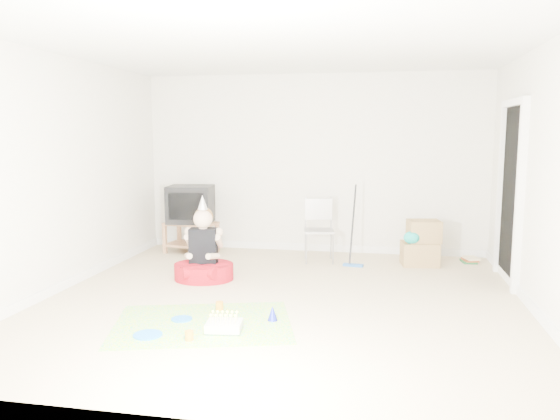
% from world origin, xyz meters
% --- Properties ---
extents(ground, '(5.00, 5.00, 0.00)m').
position_xyz_m(ground, '(0.00, 0.00, 0.00)').
color(ground, beige).
rests_on(ground, ground).
extents(doorway_recess, '(0.02, 0.90, 2.05)m').
position_xyz_m(doorway_recess, '(2.48, 1.20, 1.02)').
color(doorway_recess, black).
rests_on(doorway_recess, ground).
extents(tv_stand, '(0.79, 0.58, 0.45)m').
position_xyz_m(tv_stand, '(-1.74, 2.04, 0.27)').
color(tv_stand, '#9D6B47').
rests_on(tv_stand, ground).
extents(crt_tv, '(0.68, 0.58, 0.54)m').
position_xyz_m(crt_tv, '(-1.74, 2.04, 0.72)').
color(crt_tv, black).
rests_on(crt_tv, tv_stand).
extents(folding_chair, '(0.46, 0.44, 0.88)m').
position_xyz_m(folding_chair, '(0.17, 1.82, 0.43)').
color(folding_chair, '#939398').
rests_on(folding_chair, ground).
extents(cardboard_boxes, '(0.53, 0.44, 0.60)m').
position_xyz_m(cardboard_boxes, '(1.53, 1.86, 0.29)').
color(cardboard_boxes, '#9D7C4C').
rests_on(cardboard_boxes, ground).
extents(floor_mop, '(0.27, 0.36, 1.06)m').
position_xyz_m(floor_mop, '(0.65, 1.63, 0.26)').
color(floor_mop, '#235DB3').
rests_on(floor_mop, ground).
extents(book_pile, '(0.22, 0.26, 0.08)m').
position_xyz_m(book_pile, '(2.20, 2.14, 0.04)').
color(book_pile, '#226634').
rests_on(book_pile, ground).
extents(seated_woman, '(0.79, 0.79, 1.02)m').
position_xyz_m(seated_woman, '(-1.07, 0.63, 0.22)').
color(seated_woman, '#A10E1A').
rests_on(seated_woman, ground).
extents(party_mat, '(1.86, 1.56, 0.01)m').
position_xyz_m(party_mat, '(-0.59, -0.86, 0.00)').
color(party_mat, '#DC2E93').
rests_on(party_mat, ground).
extents(birthday_cake, '(0.34, 0.28, 0.15)m').
position_xyz_m(birthday_cake, '(-0.34, -1.01, 0.04)').
color(birthday_cake, silver).
rests_on(birthday_cake, party_mat).
extents(blue_plate_near, '(0.26, 0.26, 0.01)m').
position_xyz_m(blue_plate_near, '(-0.81, -0.80, 0.01)').
color(blue_plate_near, blue).
rests_on(blue_plate_near, party_mat).
extents(blue_plate_far, '(0.34, 0.34, 0.01)m').
position_xyz_m(blue_plate_far, '(-0.95, -1.25, 0.01)').
color(blue_plate_far, blue).
rests_on(blue_plate_far, party_mat).
extents(orange_cup_near, '(0.09, 0.09, 0.09)m').
position_xyz_m(orange_cup_near, '(-0.54, -0.47, 0.05)').
color(orange_cup_near, orange).
rests_on(orange_cup_near, party_mat).
extents(orange_cup_far, '(0.08, 0.08, 0.08)m').
position_xyz_m(orange_cup_far, '(-0.56, -1.28, 0.05)').
color(orange_cup_far, orange).
rests_on(orange_cup_far, party_mat).
extents(blue_party_hat, '(0.13, 0.13, 0.14)m').
position_xyz_m(blue_party_hat, '(0.03, -0.66, 0.08)').
color(blue_party_hat, '#1B26C1').
rests_on(blue_party_hat, party_mat).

